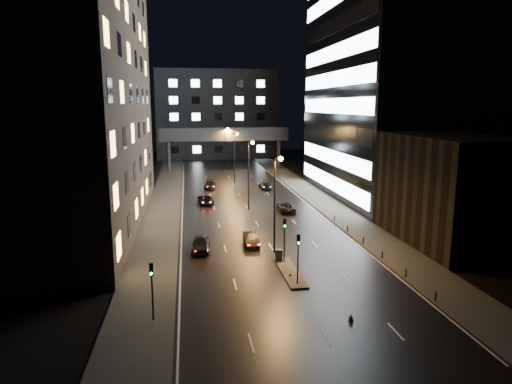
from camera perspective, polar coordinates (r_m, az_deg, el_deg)
ground at (r=79.05m, az=-2.10°, el=-0.29°), size 160.00×160.00×0.00m
sidewalk_left at (r=73.74m, az=-11.34°, el=-1.26°), size 5.00×110.00×0.15m
sidewalk_right at (r=76.66m, az=7.66°, el=-0.68°), size 5.00×110.00×0.15m
building_left at (r=62.76m, az=-21.96°, el=14.41°), size 15.00×48.00×40.00m
building_right_low at (r=55.11m, az=23.01°, el=0.30°), size 10.00×18.00×12.00m
building_right_glass at (r=80.82m, az=16.74°, el=15.54°), size 20.00×36.00×45.00m
building_far at (r=135.38m, az=-4.99°, el=9.64°), size 34.00×14.00×25.00m
skybridge at (r=107.65m, az=-3.97°, el=7.13°), size 30.00×3.00×10.00m
median_island at (r=42.89m, az=4.24°, el=-9.93°), size 1.60×8.00×0.15m
traffic_signal_near at (r=44.25m, az=3.57°, el=-5.14°), size 0.28×0.34×4.40m
traffic_signal_far at (r=39.13m, az=5.28°, el=-7.33°), size 0.28×0.34×4.40m
traffic_signal_corner at (r=33.52m, az=-12.89°, el=-11.01°), size 0.28×0.34×4.40m
bollard_row at (r=49.78m, az=14.33°, el=-6.82°), size 0.12×25.12×0.90m
streetlight_near at (r=46.77m, az=2.55°, el=0.03°), size 1.45×0.50×10.15m
streetlight_mid_a at (r=66.26m, az=-0.80°, el=3.24°), size 1.45×0.50×10.15m
streetlight_mid_b at (r=85.98m, az=-2.63°, el=4.99°), size 1.45×0.50×10.15m
streetlight_far at (r=105.81m, az=-3.78°, el=6.07°), size 1.45×0.50×10.15m
car_away_a at (r=48.87m, az=-6.93°, el=-6.45°), size 2.24×4.83×1.60m
car_away_b at (r=50.46m, az=-0.62°, el=-5.91°), size 1.67×4.40×1.43m
car_away_c at (r=71.55m, az=-6.28°, el=-0.99°), size 2.48×4.89×1.33m
car_away_d at (r=84.73m, az=-5.77°, el=0.90°), size 2.57×5.06×1.41m
car_toward_a at (r=66.25m, az=3.75°, el=-1.91°), size 2.20×4.76×1.32m
car_toward_b at (r=84.03m, az=1.15°, el=0.84°), size 1.94×4.62×1.33m
utility_cabinet at (r=45.41m, az=2.89°, el=-7.86°), size 0.81×0.63×1.13m
cone_a at (r=41.70m, az=4.29°, el=-10.26°), size 0.47×0.47×0.54m
cone_b at (r=34.60m, az=11.78°, el=-15.05°), size 0.50×0.50×0.57m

